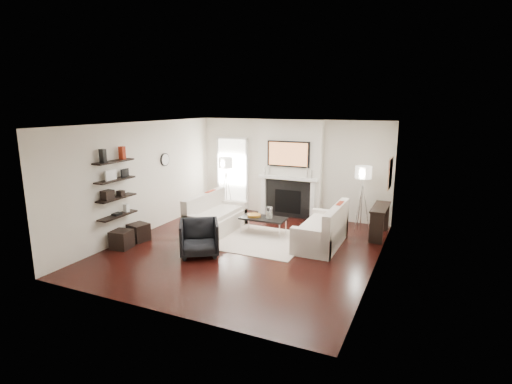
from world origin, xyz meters
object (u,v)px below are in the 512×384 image
at_px(loveseat_left_base, 217,223).
at_px(coffee_table, 263,218).
at_px(loveseat_right_base, 321,236).
at_px(armchair, 199,236).
at_px(lamp_left_shade, 226,163).
at_px(ottoman_near, 139,232).
at_px(lamp_right_shade, 363,172).

distance_m(loveseat_left_base, coffee_table, 1.20).
height_order(loveseat_right_base, armchair, armchair).
distance_m(loveseat_left_base, lamp_left_shade, 2.26).
bearing_deg(loveseat_left_base, armchair, -72.95).
bearing_deg(ottoman_near, armchair, -5.82).
relative_size(armchair, lamp_right_shade, 2.02).
height_order(lamp_left_shade, lamp_right_shade, same).
bearing_deg(ottoman_near, loveseat_right_base, 20.41).
bearing_deg(loveseat_right_base, coffee_table, 173.87).
relative_size(coffee_table, lamp_right_shade, 2.75).
bearing_deg(loveseat_left_base, coffee_table, 12.98).
xyz_separation_m(loveseat_left_base, armchair, (0.47, -1.53, 0.19)).
xyz_separation_m(coffee_table, ottoman_near, (-2.45, -1.62, -0.20)).
distance_m(loveseat_right_base, ottoman_near, 4.19).
bearing_deg(lamp_right_shade, loveseat_right_base, -110.33).
distance_m(loveseat_left_base, lamp_right_shade, 3.86).
distance_m(loveseat_left_base, ottoman_near, 1.87).
bearing_deg(loveseat_left_base, ottoman_near, -133.81).
height_order(loveseat_left_base, coffee_table, same).
relative_size(loveseat_left_base, ottoman_near, 4.50).
distance_m(loveseat_right_base, coffee_table, 1.49).
distance_m(loveseat_right_base, lamp_left_shade, 3.90).
relative_size(loveseat_right_base, armchair, 2.22).
relative_size(loveseat_left_base, coffee_table, 1.64).
distance_m(coffee_table, armchair, 1.92).
bearing_deg(armchair, loveseat_left_base, 73.90).
distance_m(armchair, lamp_left_shade, 3.64).
xyz_separation_m(loveseat_left_base, ottoman_near, (-1.30, -1.35, -0.01)).
bearing_deg(lamp_left_shade, armchair, -70.81).
xyz_separation_m(lamp_left_shade, ottoman_near, (-0.62, -3.11, -1.25)).
distance_m(lamp_left_shade, lamp_right_shade, 3.90).
height_order(loveseat_right_base, coffee_table, same).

